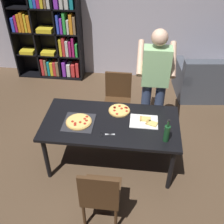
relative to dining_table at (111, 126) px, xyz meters
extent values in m
plane|color=brown|center=(0.00, 0.00, -0.68)|extent=(12.00, 12.00, 0.00)
cube|color=#BCB7C6|center=(0.00, 2.60, 0.72)|extent=(6.40, 0.10, 2.80)
cube|color=black|center=(0.00, 0.00, 0.05)|extent=(1.77, 0.88, 0.04)
cylinder|color=black|center=(-0.81, -0.36, -0.32)|extent=(0.06, 0.06, 0.71)
cylinder|color=black|center=(0.81, -0.36, -0.32)|extent=(0.06, 0.06, 0.71)
cylinder|color=black|center=(-0.81, 0.36, -0.32)|extent=(0.06, 0.06, 0.71)
cylinder|color=black|center=(0.81, 0.36, -0.32)|extent=(0.06, 0.06, 0.71)
cube|color=#472D19|center=(0.00, -0.84, -0.25)|extent=(0.42, 0.42, 0.04)
cube|color=#472D19|center=(0.00, -1.03, 0.00)|extent=(0.42, 0.04, 0.45)
cylinder|color=#472D19|center=(0.18, -0.66, -0.47)|extent=(0.04, 0.04, 0.41)
cylinder|color=#472D19|center=(-0.18, -0.66, -0.47)|extent=(0.04, 0.04, 0.41)
cylinder|color=#472D19|center=(0.18, -1.02, -0.47)|extent=(0.04, 0.04, 0.41)
cylinder|color=#472D19|center=(-0.18, -1.02, -0.47)|extent=(0.04, 0.04, 0.41)
cube|color=#472D19|center=(0.00, 0.84, -0.25)|extent=(0.42, 0.42, 0.04)
cube|color=#472D19|center=(0.00, 1.03, 0.00)|extent=(0.42, 0.04, 0.45)
cylinder|color=#472D19|center=(-0.18, 0.66, -0.47)|extent=(0.04, 0.04, 0.41)
cylinder|color=#472D19|center=(0.18, 0.66, -0.47)|extent=(0.04, 0.04, 0.41)
cylinder|color=#472D19|center=(-0.18, 1.02, -0.47)|extent=(0.04, 0.04, 0.41)
cylinder|color=#472D19|center=(0.18, 1.02, -0.47)|extent=(0.04, 0.04, 0.41)
cube|color=#4C515B|center=(1.90, 2.05, -0.48)|extent=(1.79, 1.04, 0.40)
cube|color=#4C515B|center=(1.13, 1.96, -0.18)|extent=(0.26, 0.86, 0.20)
cube|color=black|center=(-2.26, 2.35, 0.30)|extent=(0.03, 0.35, 1.95)
cube|color=black|center=(-0.89, 2.35, 0.30)|extent=(0.03, 0.35, 1.95)
cube|color=black|center=(-1.57, 2.35, -0.66)|extent=(1.40, 0.35, 0.03)
cube|color=black|center=(-1.57, 2.51, 0.30)|extent=(1.40, 0.03, 1.95)
cube|color=black|center=(-1.57, 2.35, -0.17)|extent=(1.34, 0.29, 0.03)
cube|color=black|center=(-1.57, 2.35, 0.30)|extent=(1.34, 0.29, 0.03)
cube|color=black|center=(-1.57, 2.35, 0.77)|extent=(1.34, 0.29, 0.03)
cube|color=black|center=(-1.80, 2.35, 0.30)|extent=(0.03, 0.29, 1.89)
cube|color=black|center=(-1.35, 2.35, 0.30)|extent=(0.03, 0.29, 1.89)
cube|color=red|center=(-1.73, 2.33, -0.45)|extent=(0.06, 0.22, 0.37)
cube|color=olive|center=(-1.67, 2.33, -0.45)|extent=(0.05, 0.22, 0.36)
cube|color=teal|center=(-1.61, 2.33, -0.48)|extent=(0.05, 0.22, 0.31)
cube|color=yellow|center=(-1.54, 2.33, -0.48)|extent=(0.06, 0.22, 0.30)
cube|color=red|center=(-1.48, 2.33, -0.48)|extent=(0.06, 0.22, 0.31)
cube|color=olive|center=(-1.41, 2.33, -0.47)|extent=(0.06, 0.22, 0.32)
cube|color=purple|center=(-1.27, 2.33, -0.47)|extent=(0.06, 0.22, 0.32)
cube|color=silver|center=(-1.18, 2.33, -0.50)|extent=(0.07, 0.22, 0.27)
cube|color=red|center=(-1.08, 2.33, -0.49)|extent=(0.07, 0.22, 0.28)
cube|color=red|center=(-0.98, 2.33, -0.47)|extent=(0.06, 0.22, 0.32)
cube|color=yellow|center=(-2.02, 2.33, -0.13)|extent=(0.29, 0.25, 0.07)
cube|color=yellow|center=(-1.57, 2.33, -0.13)|extent=(0.28, 0.25, 0.06)
cube|color=yellow|center=(-1.29, 2.33, 0.02)|extent=(0.05, 0.22, 0.35)
cube|color=red|center=(-1.22, 2.33, 0.03)|extent=(0.05, 0.22, 0.38)
cube|color=silver|center=(-1.16, 2.33, 0.00)|extent=(0.05, 0.22, 0.32)
cube|color=#B21E66|center=(-1.09, 2.33, 0.00)|extent=(0.04, 0.22, 0.31)
cube|color=#B21E66|center=(-1.03, 2.33, 0.04)|extent=(0.04, 0.22, 0.40)
cube|color=green|center=(-0.97, 2.33, -0.03)|extent=(0.04, 0.22, 0.27)
cube|color=blue|center=(-2.18, 2.33, 0.45)|extent=(0.05, 0.22, 0.27)
cube|color=#B21E66|center=(-2.12, 2.33, 0.47)|extent=(0.04, 0.22, 0.31)
cube|color=orange|center=(-2.05, 2.33, 0.48)|extent=(0.05, 0.22, 0.34)
cube|color=orange|center=(-1.99, 2.33, 0.50)|extent=(0.05, 0.22, 0.38)
cube|color=yellow|center=(-1.92, 2.33, 0.49)|extent=(0.04, 0.22, 0.35)
cube|color=orange|center=(-1.86, 2.33, 0.48)|extent=(0.06, 0.22, 0.33)
cube|color=yellow|center=(-1.57, 2.33, 0.35)|extent=(0.30, 0.25, 0.08)
cube|color=blue|center=(-1.29, 2.33, 0.49)|extent=(0.04, 0.22, 0.35)
cube|color=purple|center=(-1.22, 2.33, 0.46)|extent=(0.04, 0.22, 0.29)
cube|color=green|center=(-1.16, 2.33, 0.51)|extent=(0.05, 0.22, 0.40)
cube|color=silver|center=(-1.09, 2.33, 0.45)|extent=(0.04, 0.22, 0.27)
cube|color=orange|center=(-1.03, 2.33, 0.50)|extent=(0.06, 0.22, 0.38)
cube|color=olive|center=(-0.97, 2.33, 0.48)|extent=(0.05, 0.22, 0.33)
cube|color=silver|center=(-1.08, 2.33, 0.93)|extent=(0.07, 0.22, 0.29)
cylinder|color=#38476B|center=(0.65, 0.69, -0.20)|extent=(0.14, 0.14, 0.95)
cylinder|color=#38476B|center=(0.45, 0.69, -0.20)|extent=(0.14, 0.14, 0.95)
cube|color=#99CC8C|center=(0.55, 0.69, 0.55)|extent=(0.38, 0.22, 0.55)
sphere|color=#E0B293|center=(0.55, 0.69, 0.96)|extent=(0.22, 0.22, 0.22)
cylinder|color=#E0B293|center=(0.78, 0.87, 0.58)|extent=(0.09, 0.50, 0.39)
cylinder|color=#E0B293|center=(0.32, 0.87, 0.58)|extent=(0.09, 0.50, 0.39)
cube|color=#2D2D33|center=(-0.41, -0.06, 0.08)|extent=(0.39, 0.39, 0.01)
cylinder|color=tan|center=(-0.41, -0.06, 0.09)|extent=(0.33, 0.33, 0.02)
cylinder|color=#EACC6B|center=(-0.41, -0.06, 0.10)|extent=(0.30, 0.30, 0.01)
cylinder|color=#B22819|center=(-0.31, -0.05, 0.11)|extent=(0.04, 0.04, 0.00)
cylinder|color=#B22819|center=(-0.32, -0.11, 0.11)|extent=(0.04, 0.04, 0.00)
cylinder|color=#B22819|center=(-0.43, -0.15, 0.11)|extent=(0.04, 0.04, 0.00)
cylinder|color=#B22819|center=(-0.48, -0.09, 0.11)|extent=(0.04, 0.04, 0.00)
cylinder|color=#B22819|center=(-0.44, -0.12, 0.11)|extent=(0.04, 0.04, 0.00)
cylinder|color=#B22819|center=(-0.34, -0.01, 0.11)|extent=(0.04, 0.04, 0.00)
cylinder|color=#B22819|center=(-0.38, -0.09, 0.11)|extent=(0.04, 0.04, 0.00)
cylinder|color=#B22819|center=(-0.32, 0.03, 0.11)|extent=(0.04, 0.04, 0.00)
cube|color=white|center=(0.43, 0.05, 0.08)|extent=(0.36, 0.28, 0.01)
cube|color=#EACC6B|center=(0.53, 0.01, 0.09)|extent=(0.16, 0.13, 0.02)
cube|color=tan|center=(0.47, 0.03, 0.09)|extent=(0.05, 0.09, 0.02)
cube|color=#EACC6B|center=(0.44, 0.09, 0.09)|extent=(0.14, 0.09, 0.02)
cube|color=tan|center=(0.38, 0.09, 0.09)|extent=(0.03, 0.09, 0.02)
cylinder|color=#194723|center=(0.69, -0.26, 0.18)|extent=(0.07, 0.07, 0.22)
cylinder|color=#194723|center=(0.69, -0.26, 0.33)|extent=(0.03, 0.03, 0.08)
cylinder|color=black|center=(0.69, -0.26, 0.38)|extent=(0.03, 0.03, 0.02)
cube|color=silver|center=(0.02, -0.24, 0.08)|extent=(0.12, 0.04, 0.01)
cube|color=silver|center=(0.02, -0.24, 0.08)|extent=(0.12, 0.01, 0.01)
torus|color=black|center=(-0.09, -0.23, 0.08)|extent=(0.05, 0.05, 0.01)
torus|color=black|center=(-0.09, -0.27, 0.08)|extent=(0.05, 0.05, 0.01)
cylinder|color=tan|center=(0.09, 0.25, 0.08)|extent=(0.29, 0.29, 0.02)
cylinder|color=#EACC6B|center=(0.09, 0.25, 0.09)|extent=(0.26, 0.26, 0.01)
cylinder|color=#B22819|center=(0.08, 0.33, 0.10)|extent=(0.04, 0.04, 0.00)
cylinder|color=#B22819|center=(0.07, 0.15, 0.10)|extent=(0.04, 0.04, 0.00)
cylinder|color=#B22819|center=(0.12, 0.27, 0.10)|extent=(0.04, 0.04, 0.00)
cylinder|color=#B22819|center=(0.03, 0.22, 0.10)|extent=(0.04, 0.04, 0.00)
cylinder|color=#B22819|center=(0.17, 0.30, 0.10)|extent=(0.04, 0.04, 0.00)
cylinder|color=#B22819|center=(0.19, 0.22, 0.10)|extent=(0.04, 0.04, 0.00)
cylinder|color=#B22819|center=(0.19, 0.29, 0.10)|extent=(0.04, 0.04, 0.00)
cylinder|color=#B22819|center=(0.02, 0.28, 0.10)|extent=(0.04, 0.04, 0.00)
cylinder|color=#B22819|center=(0.02, 0.29, 0.10)|extent=(0.04, 0.04, 0.00)
camera|label=1|loc=(0.33, -2.67, 2.33)|focal=43.40mm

